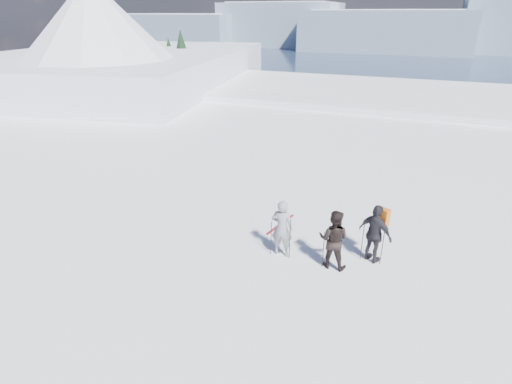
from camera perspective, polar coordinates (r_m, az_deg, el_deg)
lake_basin at (r=39.43m, az=18.21°, el=3.42°), size 820.00×820.00×71.62m
far_mountain_range at (r=462.92m, az=27.31°, el=20.15°), size 770.00×110.00×53.00m
near_ridge at (r=47.27m, az=-15.70°, el=10.93°), size 31.37×35.68×25.62m
skier_grey at (r=11.94m, az=3.72°, el=-5.18°), size 0.67×0.45×1.81m
skier_dark at (r=11.59m, az=11.00°, el=-6.64°), size 0.88×0.69×1.80m
skier_pack at (r=12.10m, az=16.65°, el=-5.78°), size 1.15×0.89×1.83m
backpack at (r=11.78m, az=18.00°, el=-0.43°), size 0.45×0.37×0.51m
ski_poles at (r=11.90m, az=10.45°, el=-7.24°), size 3.18×0.82×1.34m
skis_loose at (r=13.97m, az=3.80°, el=-4.67°), size 0.98×1.67×0.03m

